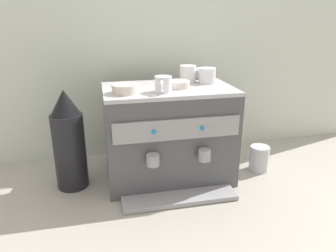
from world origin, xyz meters
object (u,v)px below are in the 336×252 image
ceramic_cup_0 (163,84)px  espresso_machine (168,134)px  ceramic_cup_2 (206,75)px  coffee_grinder (69,141)px  milk_pitcher (259,158)px  ceramic_cup_1 (189,74)px  ceramic_bowl_0 (178,84)px  ceramic_bowl_1 (125,89)px

ceramic_cup_0 → espresso_machine: bearing=64.5°
ceramic_cup_2 → coffee_grinder: bearing=-175.5°
ceramic_cup_0 → coffee_grinder: bearing=167.9°
coffee_grinder → milk_pitcher: bearing=-2.7°
ceramic_cup_1 → ceramic_bowl_0: ceramic_cup_1 is taller
ceramic_cup_2 → milk_pitcher: (0.27, -0.10, -0.43)m
ceramic_cup_1 → ceramic_bowl_1: (-0.33, -0.16, -0.02)m
espresso_machine → coffee_grinder: size_ratio=1.27×
ceramic_cup_2 → milk_pitcher: 0.52m
ceramic_cup_1 → coffee_grinder: ceramic_cup_1 is taller
ceramic_cup_2 → ceramic_bowl_1: bearing=-162.4°
ceramic_bowl_0 → milk_pitcher: bearing=-3.3°
ceramic_cup_1 → ceramic_bowl_1: ceramic_cup_1 is taller
ceramic_cup_0 → ceramic_cup_2: ceramic_cup_2 is taller
ceramic_cup_1 → ceramic_bowl_0: (-0.08, -0.11, -0.03)m
ceramic_cup_0 → ceramic_cup_1: ceramic_cup_1 is taller
espresso_machine → ceramic_cup_0: 0.28m
ceramic_cup_1 → coffee_grinder: bearing=-171.5°
ceramic_cup_2 → ceramic_bowl_0: ceramic_cup_2 is taller
ceramic_cup_2 → coffee_grinder: size_ratio=0.23×
espresso_machine → milk_pitcher: (0.47, -0.04, -0.16)m
ceramic_bowl_1 → coffee_grinder: ceramic_bowl_1 is taller
ceramic_bowl_0 → ceramic_bowl_1: ceramic_bowl_1 is taller
ceramic_cup_0 → ceramic_bowl_1: (-0.16, 0.01, -0.02)m
ceramic_cup_0 → ceramic_bowl_0: bearing=39.6°
ceramic_cup_2 → ceramic_bowl_1: (-0.41, -0.13, -0.02)m
ceramic_cup_0 → ceramic_cup_2: size_ratio=0.99×
ceramic_cup_0 → ceramic_cup_2: bearing=30.4°
ceramic_bowl_0 → ceramic_bowl_1: size_ratio=0.96×
ceramic_bowl_1 → milk_pitcher: ceramic_bowl_1 is taller
ceramic_cup_0 → ceramic_cup_1: bearing=47.0°
milk_pitcher → ceramic_bowl_0: bearing=176.7°
espresso_machine → ceramic_cup_1: 0.31m
ceramic_bowl_1 → coffee_grinder: 0.37m
ceramic_bowl_1 → ceramic_cup_1: bearing=26.5°
ceramic_cup_2 → ceramic_bowl_1: ceramic_cup_2 is taller
ceramic_cup_0 → ceramic_cup_1: size_ratio=0.88×
ceramic_bowl_0 → coffee_grinder: (-0.51, 0.02, -0.24)m
ceramic_cup_1 → ceramic_cup_2: bearing=-24.3°
ceramic_cup_2 → ceramic_bowl_1: 0.43m
ceramic_cup_1 → ceramic_cup_2: 0.08m
ceramic_cup_2 → ceramic_bowl_1: size_ratio=1.00×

